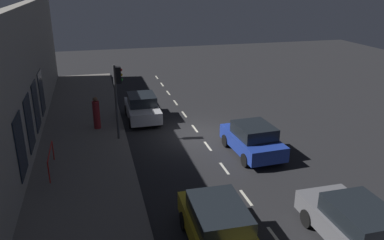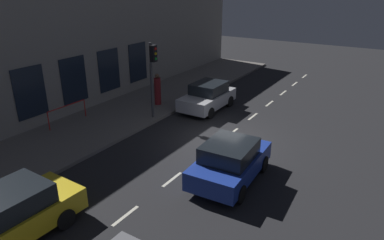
% 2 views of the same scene
% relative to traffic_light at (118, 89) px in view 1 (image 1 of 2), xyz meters
% --- Properties ---
extents(ground_plane, '(60.00, 60.00, 0.00)m').
position_rel_traffic_light_xyz_m(ground_plane, '(-4.31, 0.31, -2.90)').
color(ground_plane, '#232326').
extents(sidewalk, '(4.50, 32.00, 0.15)m').
position_rel_traffic_light_xyz_m(sidewalk, '(1.94, 0.31, -2.83)').
color(sidewalk, slate).
rests_on(sidewalk, ground).
extents(building_facade, '(0.65, 32.00, 6.99)m').
position_rel_traffic_light_xyz_m(building_facade, '(4.48, 0.31, 0.59)').
color(building_facade, gray).
rests_on(building_facade, ground).
extents(lane_centre_line, '(0.12, 27.20, 0.01)m').
position_rel_traffic_light_xyz_m(lane_centre_line, '(-4.31, -0.69, -2.90)').
color(lane_centre_line, beige).
rests_on(lane_centre_line, ground).
extents(traffic_light, '(0.48, 0.32, 3.99)m').
position_rel_traffic_light_xyz_m(traffic_light, '(0.00, 0.00, 0.00)').
color(traffic_light, '#424244').
rests_on(traffic_light, sidewalk).
extents(parked_car_0, '(2.14, 3.96, 1.58)m').
position_rel_traffic_light_xyz_m(parked_car_0, '(-6.16, 3.36, -2.11)').
color(parked_car_0, '#1E389E').
rests_on(parked_car_0, ground).
extents(parked_car_1, '(2.02, 4.58, 1.58)m').
position_rel_traffic_light_xyz_m(parked_car_1, '(-2.27, 9.83, -2.11)').
color(parked_car_1, gold).
rests_on(parked_car_1, ground).
extents(parked_car_2, '(2.01, 4.38, 1.58)m').
position_rel_traffic_light_xyz_m(parked_car_2, '(-6.54, 10.80, -2.11)').
color(parked_car_2, slate).
rests_on(parked_car_2, ground).
extents(parked_car_3, '(1.94, 3.86, 1.58)m').
position_rel_traffic_light_xyz_m(parked_car_3, '(-1.59, -2.99, -2.11)').
color(parked_car_3, '#B7B7BC').
rests_on(parked_car_3, ground).
extents(pedestrian_0, '(0.52, 0.52, 1.86)m').
position_rel_traffic_light_xyz_m(pedestrian_0, '(1.17, -1.84, -1.89)').
color(pedestrian_0, maroon).
rests_on(pedestrian_0, sidewalk).
extents(red_railing, '(0.05, 2.35, 0.97)m').
position_rel_traffic_light_xyz_m(red_railing, '(3.28, 3.01, -2.02)').
color(red_railing, red).
rests_on(red_railing, sidewalk).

